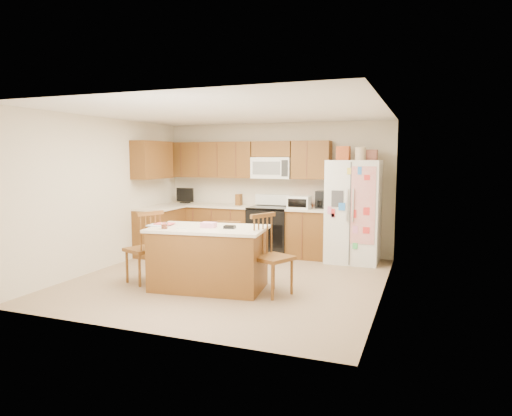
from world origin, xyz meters
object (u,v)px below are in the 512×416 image
at_px(stove, 270,230).
at_px(windsor_chair_left, 145,249).
at_px(island, 209,258).
at_px(windsor_chair_right, 271,257).
at_px(windsor_chair_back, 232,250).
at_px(refrigerator, 354,210).

distance_m(stove, windsor_chair_left, 2.75).
height_order(island, windsor_chair_right, windsor_chair_right).
height_order(stove, windsor_chair_left, stove).
bearing_deg(windsor_chair_right, windsor_chair_left, -176.79).
height_order(island, windsor_chair_back, island).
height_order(stove, refrigerator, refrigerator).
height_order(island, windsor_chair_left, windsor_chair_left).
height_order(refrigerator, windsor_chair_right, refrigerator).
xyz_separation_m(refrigerator, windsor_chair_right, (-0.73, -2.35, -0.41)).
height_order(refrigerator, windsor_chair_left, refrigerator).
bearing_deg(windsor_chair_right, stove, 109.25).
bearing_deg(island, refrigerator, 55.52).
bearing_deg(island, windsor_chair_back, 84.05).
xyz_separation_m(refrigerator, island, (-1.65, -2.40, -0.48)).
height_order(stove, island, stove).
height_order(stove, windsor_chair_right, stove).
relative_size(stove, island, 0.65).
relative_size(island, windsor_chair_right, 1.60).
bearing_deg(windsor_chair_right, refrigerator, 72.76).
height_order(refrigerator, windsor_chair_back, refrigerator).
relative_size(windsor_chair_back, windsor_chair_right, 0.82).
distance_m(refrigerator, island, 2.95).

